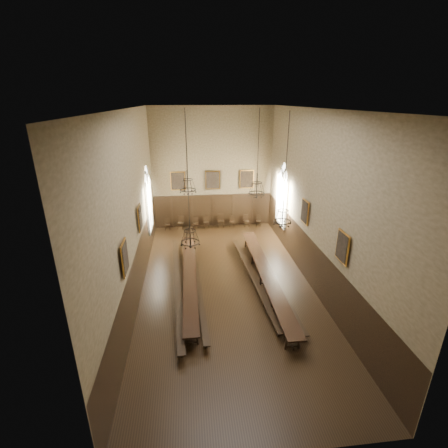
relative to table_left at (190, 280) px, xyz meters
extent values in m
cube|color=black|center=(1.95, -0.10, -0.39)|extent=(9.00, 18.00, 0.02)
cube|color=black|center=(1.95, -0.10, 8.63)|extent=(9.00, 18.00, 0.02)
cube|color=#857252|center=(1.95, 8.91, 4.12)|extent=(9.00, 0.02, 9.00)
cube|color=#857252|center=(1.95, -9.11, 4.12)|extent=(9.00, 0.02, 9.00)
cube|color=#857252|center=(-2.56, -0.10, 4.12)|extent=(0.02, 18.00, 9.00)
cube|color=#857252|center=(6.46, -0.10, 4.12)|extent=(0.02, 18.00, 9.00)
cube|color=black|center=(0.00, 0.00, 0.35)|extent=(0.71, 9.82, 0.07)
cube|color=black|center=(4.03, -0.26, 0.42)|extent=(0.82, 10.74, 0.08)
cube|color=black|center=(-0.67, -0.13, 0.07)|extent=(0.88, 10.77, 0.05)
cube|color=black|center=(0.41, -0.34, 0.02)|extent=(0.63, 9.42, 0.05)
cube|color=black|center=(3.39, 0.08, 0.02)|extent=(0.84, 9.60, 0.05)
cube|color=black|center=(4.42, -0.25, 0.01)|extent=(0.72, 9.34, 0.05)
cube|color=black|center=(-1.60, 8.37, 0.04)|extent=(0.43, 0.43, 0.05)
cube|color=black|center=(-1.60, 8.54, 0.28)|extent=(0.40, 0.07, 0.47)
cube|color=black|center=(-0.58, 8.49, 0.09)|extent=(0.54, 0.54, 0.05)
cube|color=black|center=(-0.58, 8.68, 0.36)|extent=(0.44, 0.15, 0.53)
cube|color=black|center=(0.56, 8.37, 0.04)|extent=(0.43, 0.43, 0.05)
cube|color=black|center=(0.56, 8.54, 0.28)|extent=(0.40, 0.07, 0.47)
cube|color=black|center=(1.39, 8.41, 0.06)|extent=(0.41, 0.41, 0.05)
cube|color=black|center=(1.39, 8.59, 0.30)|extent=(0.41, 0.04, 0.49)
cube|color=black|center=(2.52, 8.49, 0.10)|extent=(0.48, 0.48, 0.05)
cube|color=black|center=(2.52, 8.68, 0.37)|extent=(0.46, 0.07, 0.54)
cube|color=black|center=(3.40, 8.47, 0.03)|extent=(0.43, 0.43, 0.05)
cube|color=black|center=(3.40, 8.63, 0.25)|extent=(0.38, 0.09, 0.45)
cube|color=black|center=(4.54, 8.40, 0.06)|extent=(0.48, 0.48, 0.05)
cube|color=black|center=(4.54, 8.58, 0.31)|extent=(0.42, 0.10, 0.49)
cube|color=black|center=(5.53, 8.37, 0.02)|extent=(0.44, 0.44, 0.05)
cube|color=black|center=(5.53, 8.53, 0.25)|extent=(0.38, 0.10, 0.45)
cylinder|color=black|center=(0.09, 2.16, 7.05)|extent=(0.03, 0.03, 3.14)
torus|color=black|center=(0.09, 2.16, 4.39)|extent=(0.88, 0.88, 0.05)
torus|color=black|center=(0.09, 2.16, 4.96)|extent=(0.56, 0.56, 0.04)
cylinder|color=black|center=(0.09, 2.16, 4.86)|extent=(0.06, 0.06, 1.25)
cylinder|color=black|center=(3.91, 2.16, 6.92)|extent=(0.03, 0.03, 3.40)
torus|color=black|center=(3.91, 2.16, 4.09)|extent=(0.92, 0.92, 0.05)
torus|color=black|center=(3.91, 2.16, 4.68)|extent=(0.58, 0.58, 0.04)
cylinder|color=black|center=(3.91, 2.16, 4.57)|extent=(0.06, 0.06, 1.29)
cylinder|color=black|center=(0.10, -2.77, 6.53)|extent=(0.03, 0.03, 4.17)
torus|color=black|center=(0.10, -2.77, 3.48)|extent=(0.79, 0.79, 0.05)
torus|color=black|center=(0.10, -2.77, 3.99)|extent=(0.50, 0.50, 0.04)
cylinder|color=black|center=(0.10, -2.77, 3.89)|extent=(0.06, 0.06, 1.12)
cylinder|color=black|center=(4.00, -2.64, 6.86)|extent=(0.03, 0.03, 3.51)
torus|color=black|center=(4.00, -2.64, 4.18)|extent=(0.75, 0.75, 0.04)
torus|color=black|center=(4.00, -2.64, 4.67)|extent=(0.48, 0.48, 0.04)
cylinder|color=black|center=(4.00, -2.64, 4.58)|extent=(0.05, 0.05, 1.06)
cube|color=#C4862F|center=(-0.65, 8.78, 3.32)|extent=(1.10, 0.12, 1.40)
cube|color=black|center=(-0.65, 8.78, 3.32)|extent=(0.98, 0.02, 1.28)
cube|color=#C4862F|center=(1.95, 8.78, 3.32)|extent=(1.10, 0.12, 1.40)
cube|color=black|center=(1.95, 8.78, 3.32)|extent=(0.98, 0.02, 1.28)
cube|color=#C4862F|center=(4.55, 8.78, 3.32)|extent=(1.10, 0.12, 1.40)
cube|color=black|center=(4.55, 8.78, 3.32)|extent=(0.98, 0.02, 1.28)
cube|color=#C4862F|center=(-2.43, 0.90, 3.32)|extent=(0.12, 1.00, 1.30)
cube|color=black|center=(-2.43, 0.90, 3.32)|extent=(0.02, 0.88, 1.18)
cube|color=#C4862F|center=(-2.43, -3.60, 3.32)|extent=(0.12, 1.00, 1.30)
cube|color=black|center=(-2.43, -3.60, 3.32)|extent=(0.02, 0.88, 1.18)
cube|color=#C4862F|center=(6.33, 0.90, 3.32)|extent=(0.12, 1.00, 1.30)
cube|color=black|center=(6.33, 0.90, 3.32)|extent=(0.02, 0.88, 1.18)
cube|color=#C4862F|center=(6.33, -3.60, 3.32)|extent=(0.12, 1.00, 1.30)
cube|color=black|center=(6.33, -3.60, 3.32)|extent=(0.02, 0.88, 1.18)
camera|label=1|loc=(0.12, -15.09, 9.01)|focal=26.00mm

